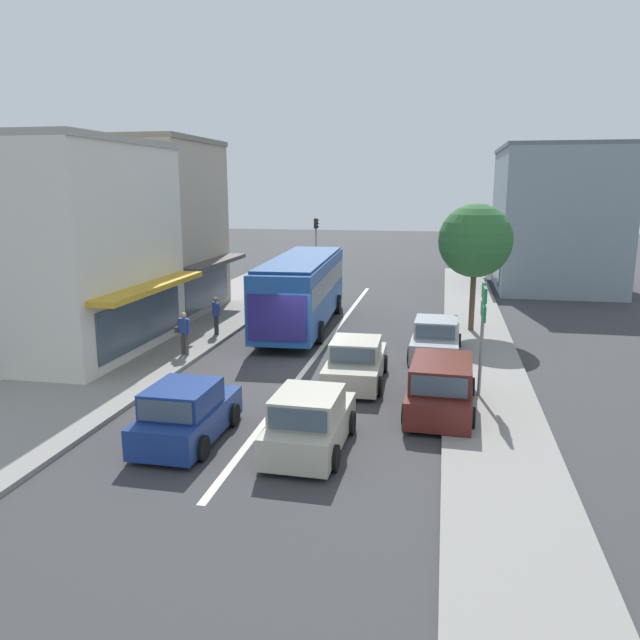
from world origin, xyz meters
TOP-DOWN VIEW (x-y plane):
  - ground_plane at (0.00, 0.00)m, footprint 140.00×140.00m
  - lane_centre_line at (0.00, 4.00)m, footprint 0.20×28.00m
  - sidewalk_left at (-6.80, 6.00)m, footprint 5.20×44.00m
  - kerb_right at (6.20, 6.00)m, footprint 2.80×44.00m
  - shopfront_corner_near at (-10.18, 0.33)m, footprint 8.63×8.03m
  - shopfront_mid_block at (-10.18, 7.99)m, footprint 7.83×7.00m
  - building_right_far at (11.48, 21.08)m, footprint 8.14×10.34m
  - city_bus at (-1.61, 6.42)m, footprint 3.13×10.97m
  - sedan_adjacent_lane_lead at (1.95, -1.26)m, footprint 1.97×4.24m
  - hatchback_adjacent_lane_trail at (1.60, -6.85)m, footprint 1.89×3.74m
  - hatchback_queue_gap_filler at (-1.58, -6.92)m, footprint 1.84×3.71m
  - parked_wagon_kerb_front at (4.74, -3.49)m, footprint 2.06×4.56m
  - parked_sedan_kerb_second at (4.49, 2.54)m, footprint 1.98×4.24m
  - traffic_light_downstreet at (-4.00, 21.22)m, footprint 0.33×0.24m
  - directional_road_sign at (5.88, -2.22)m, footprint 0.10×1.40m
  - street_tree_right at (5.97, 6.80)m, footprint 3.18×3.18m
  - pedestrian_with_handbag_near at (-4.78, 0.37)m, footprint 0.66×0.37m
  - pedestrian_browsing_midblock at (-4.77, 3.72)m, footprint 0.39×0.47m

SIDE VIEW (x-z plane):
  - ground_plane at x=0.00m, z-range 0.00..0.00m
  - lane_centre_line at x=0.00m, z-range 0.00..0.01m
  - kerb_right at x=6.20m, z-range 0.00..0.12m
  - sidewalk_left at x=-6.80m, z-range 0.00..0.14m
  - sedan_adjacent_lane_lead at x=1.95m, z-range -0.07..1.40m
  - parked_sedan_kerb_second at x=4.49m, z-range -0.07..1.40m
  - hatchback_adjacent_lane_trail at x=1.60m, z-range -0.06..1.48m
  - hatchback_queue_gap_filler at x=-1.58m, z-range -0.06..1.48m
  - parked_wagon_kerb_front at x=4.74m, z-range -0.04..1.53m
  - pedestrian_browsing_midblock at x=-4.77m, z-range 0.25..1.88m
  - pedestrian_with_handbag_near at x=-4.78m, z-range 0.25..1.88m
  - city_bus at x=-1.61m, z-range 0.27..3.49m
  - directional_road_sign at x=5.88m, z-range 0.90..4.50m
  - traffic_light_downstreet at x=-4.00m, z-range 0.75..4.95m
  - shopfront_corner_near at x=-10.18m, z-range -0.01..8.08m
  - street_tree_right at x=5.97m, z-range 1.23..6.89m
  - shopfront_mid_block at x=-10.18m, z-range -0.01..8.61m
  - building_right_far at x=11.48m, z-range -0.01..8.78m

